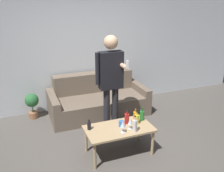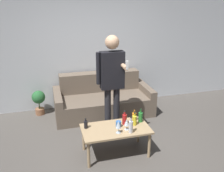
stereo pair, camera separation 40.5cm
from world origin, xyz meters
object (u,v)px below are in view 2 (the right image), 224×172
object	(u,v)px
coffee_table	(116,131)
couch	(103,99)
bottle_orange	(125,119)
person_standing_front	(112,77)

from	to	relation	value
coffee_table	couch	bearing A→B (deg)	84.40
bottle_orange	person_standing_front	size ratio (longest dim) A/B	0.13
couch	coffee_table	size ratio (longest dim) A/B	1.93
bottle_orange	couch	bearing A→B (deg)	90.78
coffee_table	person_standing_front	xyz separation A→B (m)	(0.12, 0.66, 0.65)
couch	bottle_orange	distance (m)	1.44
couch	bottle_orange	bearing A→B (deg)	-89.22
couch	coffee_table	xyz separation A→B (m)	(-0.15, -1.51, 0.11)
bottle_orange	person_standing_front	xyz separation A→B (m)	(-0.05, 0.57, 0.51)
coffee_table	person_standing_front	bearing A→B (deg)	79.75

